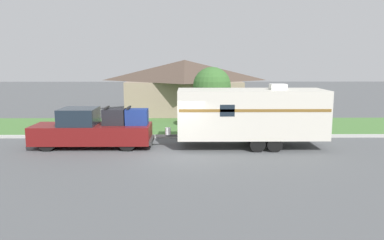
# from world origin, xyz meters

# --- Properties ---
(ground_plane) EXTENTS (120.00, 120.00, 0.00)m
(ground_plane) POSITION_xyz_m (0.00, 0.00, 0.00)
(ground_plane) COLOR #515456
(curb_strip) EXTENTS (80.00, 0.30, 0.14)m
(curb_strip) POSITION_xyz_m (0.00, 3.75, 0.07)
(curb_strip) COLOR #ADADA8
(curb_strip) RESTS_ON ground_plane
(lawn_strip) EXTENTS (80.00, 7.00, 0.03)m
(lawn_strip) POSITION_xyz_m (0.00, 7.40, 0.01)
(lawn_strip) COLOR #477538
(lawn_strip) RESTS_ON ground_plane
(house_across_street) EXTENTS (9.87, 7.65, 4.42)m
(house_across_street) POSITION_xyz_m (0.20, 14.36, 2.29)
(house_across_street) COLOR gray
(house_across_street) RESTS_ON ground_plane
(pickup_truck) EXTENTS (6.06, 1.97, 2.09)m
(pickup_truck) POSITION_xyz_m (-4.34, 1.37, 0.92)
(pickup_truck) COLOR black
(pickup_truck) RESTS_ON ground_plane
(travel_trailer) EXTENTS (8.54, 2.49, 3.23)m
(travel_trailer) POSITION_xyz_m (3.68, 1.37, 1.73)
(travel_trailer) COLOR black
(travel_trailer) RESTS_ON ground_plane
(mailbox) EXTENTS (0.48, 0.20, 1.24)m
(mailbox) POSITION_xyz_m (3.35, 4.61, 0.95)
(mailbox) COLOR brown
(mailbox) RESTS_ON ground_plane
(tree_in_yard) EXTENTS (2.33, 2.33, 4.00)m
(tree_in_yard) POSITION_xyz_m (1.96, 5.60, 2.82)
(tree_in_yard) COLOR brown
(tree_in_yard) RESTS_ON ground_plane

